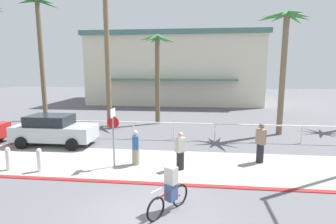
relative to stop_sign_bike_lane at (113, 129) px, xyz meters
name	(u,v)px	position (x,y,z in m)	size (l,w,h in m)	color
ground_plane	(176,133)	(2.16, 6.28, -1.68)	(80.00, 80.00, 0.00)	#5B5B60
sidewalk_strip	(165,165)	(2.16, 0.48, -1.67)	(44.00, 4.00, 0.02)	#9E9E93
curb_paint	(159,184)	(2.16, -1.52, -1.66)	(44.00, 0.24, 0.03)	maroon
building_backdrop	(176,69)	(0.75, 23.61, 2.49)	(20.45, 12.06, 8.29)	beige
rail_fence	(174,126)	(2.16, 4.78, -0.83)	(19.62, 0.08, 1.04)	white
stop_sign_bike_lane	(113,129)	(0.00, 0.00, 0.00)	(0.52, 0.56, 2.56)	gray
bollard_0	(39,160)	(-2.90, -0.85, -1.16)	(0.20, 0.20, 1.00)	white
bollard_1	(8,158)	(-4.30, -0.84, -1.16)	(0.20, 0.20, 1.00)	white
palm_tree_1	(40,35)	(-9.08, 10.05, 5.18)	(3.17, 3.43, 9.70)	brown
palm_tree_2	(106,23)	(-2.88, 8.01, 5.65)	(2.73, 3.45, 10.08)	#756047
palm_tree_3	(158,59)	(0.55, 9.30, 3.20)	(2.71, 3.08, 6.71)	brown
palm_tree_4	(285,41)	(8.81, 6.80, 4.23)	(3.20, 3.27, 7.70)	#756047
car_silver_1	(54,130)	(-4.35, 2.91, -0.81)	(4.40, 2.02, 1.69)	#B2B7BC
cyclist_red_0	(170,190)	(2.77, -3.35, -0.98)	(1.08, 1.53, 1.50)	black
pedestrian_0	(180,153)	(2.86, 0.01, -0.93)	(0.47, 0.47, 1.63)	#232326
pedestrian_1	(261,144)	(6.40, 1.24, -0.82)	(0.44, 0.48, 1.82)	#232326
pedestrian_2	(136,149)	(0.87, 0.37, -0.96)	(0.37, 0.44, 1.57)	gray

